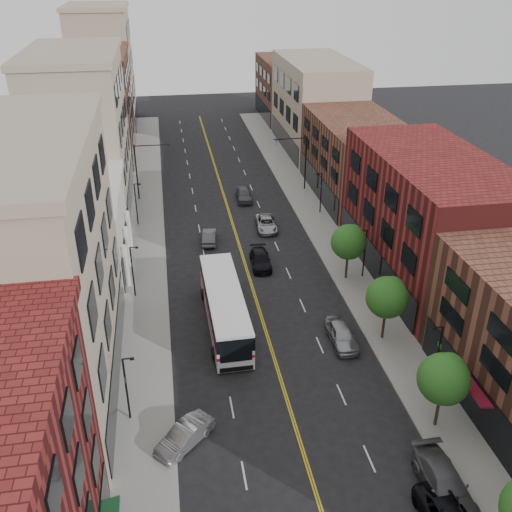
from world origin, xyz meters
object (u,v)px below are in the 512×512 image
car_parked_mid (445,484)px  car_lane_a (261,260)px  car_parked_far (342,335)px  car_angle_b (185,436)px  car_lane_b (266,223)px  car_lane_c (244,194)px  city_bus (225,305)px  car_lane_behind (209,237)px

car_parked_mid → car_lane_a: (-5.90, 29.17, -0.12)m
car_parked_far → car_lane_a: bearing=106.7°
car_parked_mid → car_angle_b: bearing=156.3°
car_lane_a → car_lane_b: bearing=78.7°
car_lane_b → car_lane_c: 9.17m
city_bus → car_parked_far: (9.08, -4.12, -1.19)m
car_lane_b → car_angle_b: bearing=-105.7°
car_angle_b → car_lane_behind: size_ratio=1.06×
city_bus → car_lane_c: bearing=77.6°
car_angle_b → car_lane_b: bearing=116.5°
car_parked_far → car_lane_behind: 22.09m
car_parked_mid → car_lane_behind: size_ratio=1.36×
car_lane_c → car_lane_behind: bearing=-113.7°
car_lane_behind → car_lane_c: 12.73m
car_parked_far → car_lane_b: bearing=95.0°
city_bus → car_lane_a: size_ratio=2.80×
car_parked_mid → car_parked_far: size_ratio=1.19×
car_parked_far → car_lane_c: size_ratio=1.01×
car_angle_b → car_lane_c: (9.79, 40.53, 0.07)m
city_bus → car_lane_c: (5.67, 27.53, -1.20)m
city_bus → car_parked_mid: city_bus is taller
car_lane_behind → car_lane_b: bearing=-154.4°
car_angle_b → car_parked_far: bearing=79.9°
car_parked_mid → car_lane_a: 29.76m
city_bus → car_lane_b: size_ratio=2.68×
car_parked_far → car_lane_b: car_parked_far is taller
car_lane_a → city_bus: bearing=-113.1°
car_parked_mid → car_lane_a: size_ratio=1.18×
city_bus → car_lane_b: 19.76m
car_angle_b → car_parked_mid: size_ratio=0.78×
car_lane_a → car_parked_far: bearing=-70.0°
car_parked_far → car_lane_behind: (-8.97, 20.19, -0.13)m
car_angle_b → car_lane_c: size_ratio=0.94×
car_angle_b → city_bus: bearing=118.3°
car_parked_far → car_lane_c: car_parked_far is taller
car_angle_b → car_lane_b: 33.34m
car_parked_mid → car_parked_far: (-1.60, 15.23, -0.01)m
car_angle_b → car_lane_c: 41.70m
city_bus → car_parked_mid: 22.13m
car_lane_a → car_lane_b: size_ratio=0.96×
car_lane_a → car_lane_b: (2.17, 8.62, -0.00)m
city_bus → car_angle_b: bearing=-108.3°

